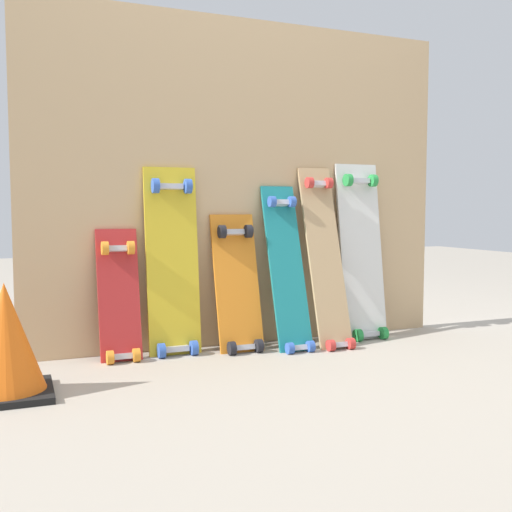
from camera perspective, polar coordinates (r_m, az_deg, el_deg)
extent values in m
plane|color=#A89E8E|center=(2.88, -0.53, -8.58)|extent=(12.00, 12.00, 0.00)
cube|color=tan|center=(2.87, -1.05, 6.95)|extent=(2.10, 0.04, 1.55)
cube|color=#B22626|center=(2.65, -13.04, -4.36)|extent=(0.18, 0.15, 0.64)
cube|color=#B7B7BF|center=(2.63, -12.71, -9.40)|extent=(0.08, 0.04, 0.03)
cube|color=#B7B7BF|center=(2.65, -13.21, 0.70)|extent=(0.08, 0.04, 0.03)
cylinder|color=orange|center=(2.60, -13.87, -9.47)|extent=(0.03, 0.06, 0.06)
cylinder|color=orange|center=(2.62, -11.44, -9.34)|extent=(0.03, 0.06, 0.06)
cylinder|color=orange|center=(2.62, -14.34, 0.72)|extent=(0.03, 0.06, 0.06)
cylinder|color=orange|center=(2.64, -11.97, 0.79)|extent=(0.03, 0.06, 0.06)
cube|color=gold|center=(2.70, -8.04, -1.11)|extent=(0.24, 0.11, 0.90)
cube|color=#B7B7BF|center=(2.70, -7.62, -8.85)|extent=(0.11, 0.04, 0.03)
cube|color=#B7B7BF|center=(2.70, -8.19, 6.64)|extent=(0.11, 0.04, 0.03)
cylinder|color=#3359B2|center=(2.66, -9.09, -9.00)|extent=(0.03, 0.07, 0.07)
cylinder|color=#3359B2|center=(2.70, -5.99, -8.78)|extent=(0.03, 0.07, 0.07)
cylinder|color=#3359B2|center=(2.67, -9.65, 6.69)|extent=(0.03, 0.07, 0.07)
cylinder|color=#3359B2|center=(2.70, -6.57, 6.69)|extent=(0.03, 0.07, 0.07)
cube|color=orange|center=(2.76, -1.81, -3.25)|extent=(0.21, 0.19, 0.70)
cube|color=#B7B7BF|center=(2.72, -1.14, -8.77)|extent=(0.10, 0.04, 0.03)
cube|color=#B7B7BF|center=(2.78, -2.12, 2.30)|extent=(0.10, 0.04, 0.03)
cylinder|color=black|center=(2.69, -2.34, -8.88)|extent=(0.03, 0.06, 0.06)
cylinder|color=black|center=(2.73, 0.28, -8.65)|extent=(0.03, 0.06, 0.06)
cylinder|color=black|center=(2.74, -3.29, 2.36)|extent=(0.03, 0.06, 0.06)
cylinder|color=black|center=(2.78, -0.73, 2.40)|extent=(0.03, 0.06, 0.06)
cube|color=#197A7F|center=(2.80, 3.02, -1.79)|extent=(0.17, 0.27, 0.84)
cube|color=#B7B7BF|center=(2.75, 4.12, -8.80)|extent=(0.08, 0.04, 0.03)
cube|color=#B7B7BF|center=(2.86, 2.38, 5.14)|extent=(0.08, 0.04, 0.03)
cylinder|color=#3359B2|center=(2.71, 3.28, -8.87)|extent=(0.03, 0.05, 0.05)
cylinder|color=#3359B2|center=(2.75, 5.26, -8.66)|extent=(0.03, 0.05, 0.05)
cylinder|color=#3359B2|center=(2.82, 1.55, 5.26)|extent=(0.03, 0.05, 0.05)
cylinder|color=#3359B2|center=(2.87, 3.47, 5.24)|extent=(0.03, 0.05, 0.05)
cube|color=tan|center=(2.88, 6.71, -0.71)|extent=(0.17, 0.29, 0.93)
cube|color=#B7B7BF|center=(2.82, 8.00, -8.46)|extent=(0.08, 0.04, 0.03)
cube|color=#B7B7BF|center=(2.95, 5.94, 6.91)|extent=(0.08, 0.04, 0.03)
cylinder|color=red|center=(2.78, 7.22, -8.54)|extent=(0.03, 0.05, 0.05)
cylinder|color=red|center=(2.83, 9.10, -8.32)|extent=(0.03, 0.05, 0.05)
cylinder|color=red|center=(2.91, 5.17, 7.04)|extent=(0.03, 0.05, 0.05)
cylinder|color=red|center=(2.96, 7.00, 6.99)|extent=(0.03, 0.05, 0.05)
cube|color=silver|center=(3.06, 10.09, -0.12)|extent=(0.24, 0.16, 0.95)
cube|color=#B7B7BF|center=(3.05, 10.81, -7.39)|extent=(0.11, 0.04, 0.03)
cube|color=#B7B7BF|center=(3.08, 9.87, 7.13)|extent=(0.11, 0.04, 0.03)
cylinder|color=#268C3F|center=(2.99, 9.80, -7.54)|extent=(0.03, 0.06, 0.06)
cylinder|color=#268C3F|center=(3.07, 12.15, -7.27)|extent=(0.03, 0.06, 0.06)
cylinder|color=#268C3F|center=(3.03, 8.85, 7.24)|extent=(0.03, 0.06, 0.06)
cylinder|color=#268C3F|center=(3.11, 11.20, 7.13)|extent=(0.03, 0.06, 0.06)
cube|color=black|center=(2.29, -22.82, -12.09)|extent=(0.30, 0.30, 0.02)
cone|color=orange|center=(2.24, -22.98, -7.17)|extent=(0.26, 0.26, 0.38)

